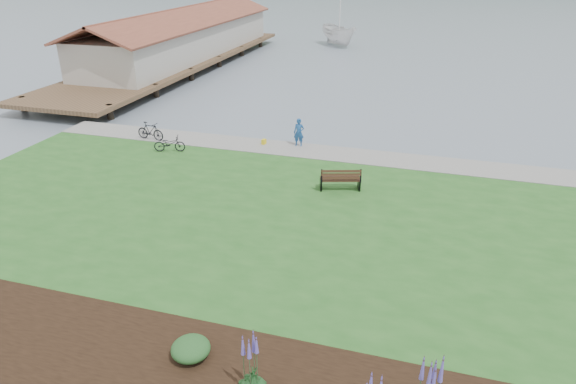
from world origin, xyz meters
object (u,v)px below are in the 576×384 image
bicycle_a (169,144)px  park_bench (340,179)px  sailboat (339,46)px  person (299,130)px

bicycle_a → park_bench: bearing=-120.6°
bicycle_a → sailboat: (1.35, 38.61, -0.84)m
park_bench → bicycle_a: bearing=150.0°
sailboat → person: bearing=-122.5°
sailboat → park_bench: bearing=-119.0°
person → park_bench: bearing=-60.4°
person → sailboat: sailboat is taller
person → bicycle_a: person is taller
sailboat → bicycle_a: bearing=-132.6°
park_bench → person: bearing=106.5°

